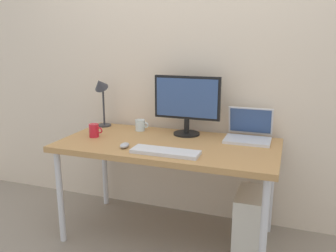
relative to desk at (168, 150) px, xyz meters
The scene contains 11 objects.
ground_plane 0.67m from the desk, ahead, with size 6.00×6.00×0.00m, color gray.
back_wall 0.76m from the desk, 90.00° to the left, with size 4.40×0.04×2.60m, color beige.
desk is the anchor object (origin of this frame).
monitor 0.40m from the desk, 75.69° to the left, with size 0.50×0.20×0.45m.
laptop 0.60m from the desk, 26.76° to the left, with size 0.32×0.28×0.23m.
desk_lamp 0.79m from the desk, 159.67° to the left, with size 0.11×0.16×0.42m.
keyboard 0.26m from the desk, 74.45° to the right, with size 0.44×0.14×0.02m, color silver.
mouse 0.32m from the desk, 137.79° to the right, with size 0.06×0.09×0.03m, color #B2B2B7.
coffee_mug 0.58m from the desk, behind, with size 0.11×0.07×0.10m.
glass_cup 0.41m from the desk, 142.85° to the left, with size 0.11×0.08×0.09m.
computer_tower 0.75m from the desk, ahead, with size 0.18×0.36×0.42m, color silver.
Camera 1 is at (0.79, -2.22, 1.44)m, focal length 37.34 mm.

